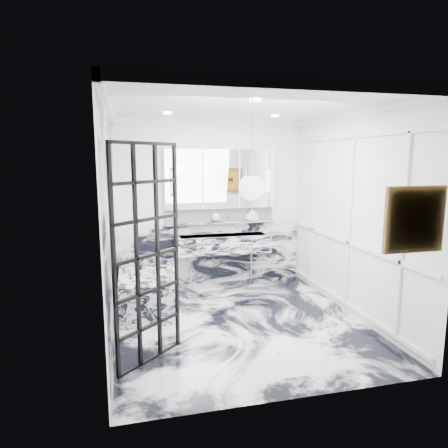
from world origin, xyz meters
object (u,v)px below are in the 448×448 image
object	(u,v)px
trough_sink	(223,244)
mirror_cabinet	(220,179)
bathtub	(146,288)
crittall_door	(148,256)

from	to	relation	value
trough_sink	mirror_cabinet	distance (m)	1.10
trough_sink	bathtub	bearing A→B (deg)	-153.52
trough_sink	mirror_cabinet	bearing A→B (deg)	90.00
crittall_door	trough_sink	size ratio (longest dim) A/B	1.44
mirror_cabinet	bathtub	bearing A→B (deg)	-147.94
trough_sink	bathtub	size ratio (longest dim) A/B	0.97
crittall_door	bathtub	size ratio (longest dim) A/B	1.40
crittall_door	bathtub	bearing A→B (deg)	47.75
trough_sink	mirror_cabinet	world-z (taller)	mirror_cabinet
mirror_cabinet	crittall_door	bearing A→B (deg)	-118.65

